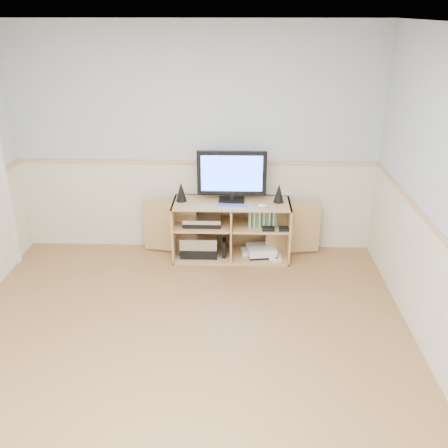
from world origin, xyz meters
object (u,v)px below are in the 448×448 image
Objects in this scene: media_cabinet at (231,227)px; monitor at (232,174)px; keyboard at (233,207)px; game_consoles at (260,251)px.

monitor is (-0.00, -0.01, 0.62)m from media_cabinet.
monitor is 0.35m from keyboard.
media_cabinet is 4.36× the size of game_consoles.
media_cabinet is 0.38m from keyboard.
keyboard is at bearing -85.93° from media_cabinet.
keyboard is at bearing -85.76° from monitor.
monitor reaches higher than keyboard.
monitor is 1.63× the size of game_consoles.
keyboard reaches higher than media_cabinet.
game_consoles is at bearing 33.33° from keyboard.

